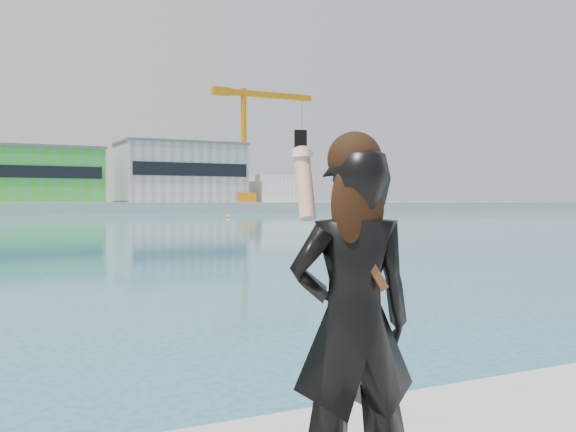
# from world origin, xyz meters

# --- Properties ---
(warehouse_green) EXTENTS (30.60, 16.36, 10.50)m
(warehouse_green) POSITION_xyz_m (8.00, 127.98, 7.26)
(warehouse_green) COLOR green
(warehouse_green) RESTS_ON far_quay
(warehouse_grey_right) EXTENTS (25.50, 15.35, 12.50)m
(warehouse_grey_right) POSITION_xyz_m (40.00, 127.98, 8.26)
(warehouse_grey_right) COLOR gray
(warehouse_grey_right) RESTS_ON far_quay
(ancillary_shed) EXTENTS (12.00, 10.00, 6.00)m
(ancillary_shed) POSITION_xyz_m (62.00, 126.00, 5.00)
(ancillary_shed) COLOR silver
(ancillary_shed) RESTS_ON far_quay
(dock_crane) EXTENTS (23.00, 4.00, 24.00)m
(dock_crane) POSITION_xyz_m (53.20, 122.00, 15.07)
(dock_crane) COLOR orange
(dock_crane) RESTS_ON far_quay
(flagpole_right) EXTENTS (1.28, 0.16, 8.00)m
(flagpole_right) POSITION_xyz_m (22.09, 121.00, 6.54)
(flagpole_right) COLOR silver
(flagpole_right) RESTS_ON far_quay
(buoy_near) EXTENTS (0.50, 0.50, 0.50)m
(buoy_near) POSITION_xyz_m (30.70, 77.27, 0.00)
(buoy_near) COLOR yellow
(buoy_near) RESTS_ON ground
(woman) EXTENTS (0.71, 0.56, 1.83)m
(woman) POSITION_xyz_m (0.38, -0.33, 1.73)
(woman) COLOR black
(woman) RESTS_ON near_quay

